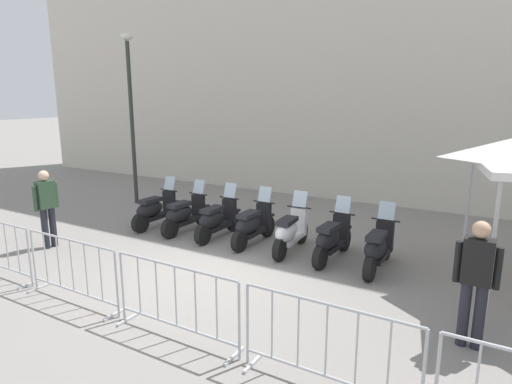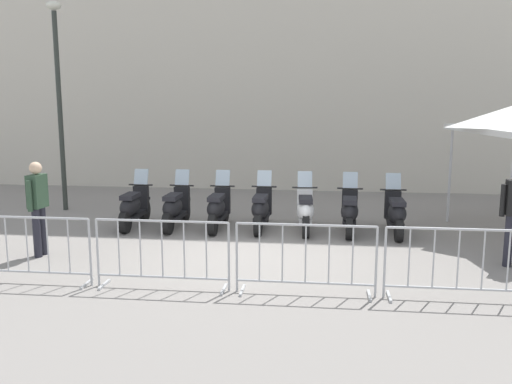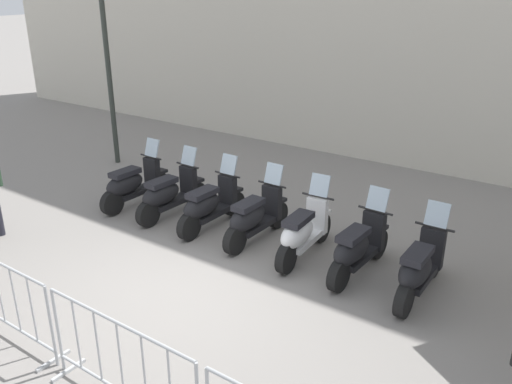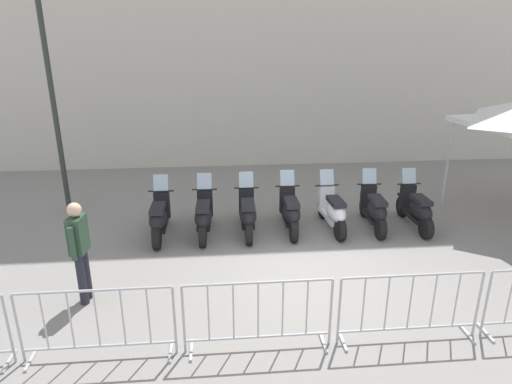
{
  "view_description": "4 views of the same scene",
  "coord_description": "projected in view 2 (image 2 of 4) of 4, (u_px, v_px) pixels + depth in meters",
  "views": [
    {
      "loc": [
        3.46,
        -6.8,
        3.2
      ],
      "look_at": [
        0.5,
        1.65,
        1.27
      ],
      "focal_mm": 29.78,
      "sensor_mm": 36.0,
      "label": 1
    },
    {
      "loc": [
        -0.59,
        -9.9,
        2.9
      ],
      "look_at": [
        0.22,
        1.56,
        0.89
      ],
      "focal_mm": 38.96,
      "sensor_mm": 36.0,
      "label": 2
    },
    {
      "loc": [
        3.65,
        -5.49,
        4.08
      ],
      "look_at": [
        0.29,
        2.02,
        0.82
      ],
      "focal_mm": 36.95,
      "sensor_mm": 36.0,
      "label": 3
    },
    {
      "loc": [
        -2.9,
        -6.78,
        4.22
      ],
      "look_at": [
        -0.47,
        1.69,
        1.05
      ],
      "focal_mm": 31.58,
      "sensor_mm": 36.0,
      "label": 4
    }
  ],
  "objects": [
    {
      "name": "motorcycle_6",
      "position": [
        396.0,
        214.0,
        11.58
      ],
      "size": [
        0.66,
        1.72,
        1.24
      ],
      "color": "black",
      "rests_on": "ground"
    },
    {
      "name": "motorcycle_2",
      "position": [
        218.0,
        209.0,
        12.08
      ],
      "size": [
        0.69,
        1.71,
        1.24
      ],
      "color": "black",
      "rests_on": "ground"
    },
    {
      "name": "motorcycle_1",
      "position": [
        175.0,
        208.0,
        12.17
      ],
      "size": [
        0.71,
        1.71,
        1.24
      ],
      "color": "black",
      "rests_on": "ground"
    },
    {
      "name": "officer_by_barriers",
      "position": [
        38.0,
        203.0,
        10.0
      ],
      "size": [
        0.32,
        0.53,
        1.73
      ],
      "color": "#23232D",
      "rests_on": "ground"
    },
    {
      "name": "motorcycle_4",
      "position": [
        305.0,
        211.0,
        11.87
      ],
      "size": [
        0.6,
        1.72,
        1.24
      ],
      "color": "black",
      "rests_on": "ground"
    },
    {
      "name": "street_lamp",
      "position": [
        58.0,
        85.0,
        13.71
      ],
      "size": [
        0.36,
        0.36,
        5.14
      ],
      "color": "#2D332D",
      "rests_on": "ground"
    },
    {
      "name": "barrier_segment_3",
      "position": [
        306.0,
        260.0,
        8.1
      ],
      "size": [
        2.03,
        0.79,
        1.07
      ],
      "color": "#B2B5B7",
      "rests_on": "ground"
    },
    {
      "name": "ground_plane",
      "position": [
        250.0,
        254.0,
        10.27
      ],
      "size": [
        120.0,
        120.0,
        0.0
      ],
      "primitive_type": "plane",
      "color": "gray"
    },
    {
      "name": "motorcycle_0",
      "position": [
        134.0,
        207.0,
        12.26
      ],
      "size": [
        0.69,
        1.71,
        1.24
      ],
      "color": "black",
      "rests_on": "ground"
    },
    {
      "name": "motorcycle_5",
      "position": [
        349.0,
        212.0,
        11.75
      ],
      "size": [
        0.72,
        1.71,
        1.24
      ],
      "color": "black",
      "rests_on": "ground"
    },
    {
      "name": "barrier_segment_2",
      "position": [
        162.0,
        255.0,
        8.35
      ],
      "size": [
        2.03,
        0.79,
        1.07
      ],
      "color": "#B2B5B7",
      "rests_on": "ground"
    },
    {
      "name": "barrier_segment_1",
      "position": [
        27.0,
        250.0,
        8.61
      ],
      "size": [
        2.03,
        0.79,
        1.07
      ],
      "color": "#B2B5B7",
      "rests_on": "ground"
    },
    {
      "name": "motorcycle_3",
      "position": [
        261.0,
        210.0,
        12.01
      ],
      "size": [
        0.68,
        1.71,
        1.24
      ],
      "color": "black",
      "rests_on": "ground"
    },
    {
      "name": "barrier_segment_4",
      "position": [
        458.0,
        265.0,
        7.85
      ],
      "size": [
        2.03,
        0.79,
        1.07
      ],
      "color": "#B2B5B7",
      "rests_on": "ground"
    }
  ]
}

